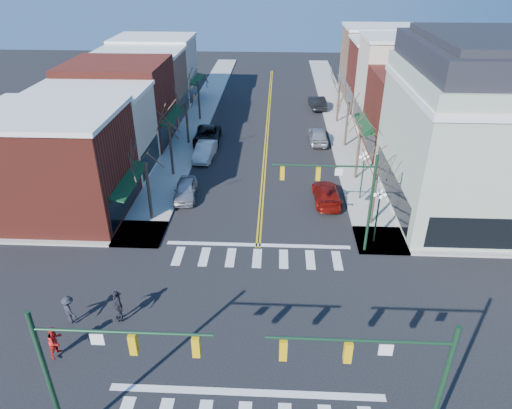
# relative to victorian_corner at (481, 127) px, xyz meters

# --- Properties ---
(ground) EXTENTS (160.00, 160.00, 0.00)m
(ground) POSITION_rel_victorian_corner_xyz_m (-16.50, -14.50, -6.66)
(ground) COLOR black
(ground) RESTS_ON ground
(sidewalk_left) EXTENTS (3.50, 70.00, 0.15)m
(sidewalk_left) POSITION_rel_victorian_corner_xyz_m (-25.25, 5.50, -6.58)
(sidewalk_left) COLOR #9E9B93
(sidewalk_left) RESTS_ON ground
(sidewalk_right) EXTENTS (3.50, 70.00, 0.15)m
(sidewalk_right) POSITION_rel_victorian_corner_xyz_m (-7.75, 5.50, -6.58)
(sidewalk_right) COLOR #9E9B93
(sidewalk_right) RESTS_ON ground
(bldg_left_brick_a) EXTENTS (10.00, 8.50, 8.00)m
(bldg_left_brick_a) POSITION_rel_victorian_corner_xyz_m (-32.00, -2.75, -2.66)
(bldg_left_brick_a) COLOR maroon
(bldg_left_brick_a) RESTS_ON ground
(bldg_left_stucco_a) EXTENTS (10.00, 7.00, 7.50)m
(bldg_left_stucco_a) POSITION_rel_victorian_corner_xyz_m (-32.00, 5.00, -2.91)
(bldg_left_stucco_a) COLOR beige
(bldg_left_stucco_a) RESTS_ON ground
(bldg_left_brick_b) EXTENTS (10.00, 9.00, 8.50)m
(bldg_left_brick_b) POSITION_rel_victorian_corner_xyz_m (-32.00, 13.00, -2.41)
(bldg_left_brick_b) COLOR maroon
(bldg_left_brick_b) RESTS_ON ground
(bldg_left_tan) EXTENTS (10.00, 7.50, 7.80)m
(bldg_left_tan) POSITION_rel_victorian_corner_xyz_m (-32.00, 21.25, -2.76)
(bldg_left_tan) COLOR #9D7256
(bldg_left_tan) RESTS_ON ground
(bldg_left_stucco_b) EXTENTS (10.00, 8.00, 8.20)m
(bldg_left_stucco_b) POSITION_rel_victorian_corner_xyz_m (-32.00, 29.00, -2.56)
(bldg_left_stucco_b) COLOR beige
(bldg_left_stucco_b) RESTS_ON ground
(bldg_right_brick_a) EXTENTS (10.00, 8.50, 8.00)m
(bldg_right_brick_a) POSITION_rel_victorian_corner_xyz_m (-1.00, 11.25, -2.66)
(bldg_right_brick_a) COLOR maroon
(bldg_right_brick_a) RESTS_ON ground
(bldg_right_stucco) EXTENTS (10.00, 7.00, 10.00)m
(bldg_right_stucco) POSITION_rel_victorian_corner_xyz_m (-1.00, 19.00, -1.66)
(bldg_right_stucco) COLOR beige
(bldg_right_stucco) RESTS_ON ground
(bldg_right_brick_b) EXTENTS (10.00, 8.00, 8.50)m
(bldg_right_brick_b) POSITION_rel_victorian_corner_xyz_m (-1.00, 26.50, -2.41)
(bldg_right_brick_b) COLOR maroon
(bldg_right_brick_b) RESTS_ON ground
(bldg_right_tan) EXTENTS (10.00, 8.00, 9.00)m
(bldg_right_tan) POSITION_rel_victorian_corner_xyz_m (-1.00, 34.50, -2.16)
(bldg_right_tan) COLOR #9D7256
(bldg_right_tan) RESTS_ON ground
(victorian_corner) EXTENTS (12.25, 14.25, 13.30)m
(victorian_corner) POSITION_rel_victorian_corner_xyz_m (0.00, 0.00, 0.00)
(victorian_corner) COLOR #A3B29A
(victorian_corner) RESTS_ON ground
(traffic_mast_near_left) EXTENTS (6.60, 0.28, 7.20)m
(traffic_mast_near_left) POSITION_rel_victorian_corner_xyz_m (-22.05, -21.90, -1.95)
(traffic_mast_near_left) COLOR #14331E
(traffic_mast_near_left) RESTS_ON ground
(traffic_mast_near_right) EXTENTS (6.60, 0.28, 7.20)m
(traffic_mast_near_right) POSITION_rel_victorian_corner_xyz_m (-10.95, -21.90, -1.95)
(traffic_mast_near_right) COLOR #14331E
(traffic_mast_near_right) RESTS_ON ground
(traffic_mast_far_right) EXTENTS (6.60, 0.28, 7.20)m
(traffic_mast_far_right) POSITION_rel_victorian_corner_xyz_m (-10.95, -7.10, -1.95)
(traffic_mast_far_right) COLOR #14331E
(traffic_mast_far_right) RESTS_ON ground
(lamppost_corner) EXTENTS (0.36, 0.36, 4.33)m
(lamppost_corner) POSITION_rel_victorian_corner_xyz_m (-8.30, -6.00, -3.70)
(lamppost_corner) COLOR #14331E
(lamppost_corner) RESTS_ON ground
(lamppost_midblock) EXTENTS (0.36, 0.36, 4.33)m
(lamppost_midblock) POSITION_rel_victorian_corner_xyz_m (-8.30, 0.50, -3.70)
(lamppost_midblock) COLOR #14331E
(lamppost_midblock) RESTS_ON ground
(tree_left_a) EXTENTS (0.24, 0.24, 4.76)m
(tree_left_a) POSITION_rel_victorian_corner_xyz_m (-24.90, -3.50, -4.28)
(tree_left_a) COLOR #382B21
(tree_left_a) RESTS_ON ground
(tree_left_b) EXTENTS (0.24, 0.24, 5.04)m
(tree_left_b) POSITION_rel_victorian_corner_xyz_m (-24.90, 4.50, -4.14)
(tree_left_b) COLOR #382B21
(tree_left_b) RESTS_ON ground
(tree_left_c) EXTENTS (0.24, 0.24, 4.55)m
(tree_left_c) POSITION_rel_victorian_corner_xyz_m (-24.90, 12.50, -4.38)
(tree_left_c) COLOR #382B21
(tree_left_c) RESTS_ON ground
(tree_left_d) EXTENTS (0.24, 0.24, 4.90)m
(tree_left_d) POSITION_rel_victorian_corner_xyz_m (-24.90, 20.50, -4.21)
(tree_left_d) COLOR #382B21
(tree_left_d) RESTS_ON ground
(tree_right_a) EXTENTS (0.24, 0.24, 4.62)m
(tree_right_a) POSITION_rel_victorian_corner_xyz_m (-8.10, -3.50, -4.35)
(tree_right_a) COLOR #382B21
(tree_right_a) RESTS_ON ground
(tree_right_b) EXTENTS (0.24, 0.24, 5.18)m
(tree_right_b) POSITION_rel_victorian_corner_xyz_m (-8.10, 4.50, -4.07)
(tree_right_b) COLOR #382B21
(tree_right_b) RESTS_ON ground
(tree_right_c) EXTENTS (0.24, 0.24, 4.83)m
(tree_right_c) POSITION_rel_victorian_corner_xyz_m (-8.10, 12.50, -4.24)
(tree_right_c) COLOR #382B21
(tree_right_c) RESTS_ON ground
(tree_right_d) EXTENTS (0.24, 0.24, 4.97)m
(tree_right_d) POSITION_rel_victorian_corner_xyz_m (-8.10, 20.50, -4.17)
(tree_right_d) COLOR #382B21
(tree_right_d) RESTS_ON ground
(car_left_near) EXTENTS (2.12, 4.54, 1.50)m
(car_left_near) POSITION_rel_victorian_corner_xyz_m (-22.90, 0.18, -5.90)
(car_left_near) COLOR #AEAEB3
(car_left_near) RESTS_ON ground
(car_left_mid) EXTENTS (2.01, 4.92, 1.59)m
(car_left_mid) POSITION_rel_victorian_corner_xyz_m (-22.52, 8.61, -5.86)
(car_left_mid) COLOR silver
(car_left_mid) RESTS_ON ground
(car_left_far) EXTENTS (2.85, 5.88, 1.61)m
(car_left_far) POSITION_rel_victorian_corner_xyz_m (-22.90, 13.05, -5.85)
(car_left_far) COLOR black
(car_left_far) RESTS_ON ground
(car_right_near) EXTENTS (2.25, 5.20, 1.49)m
(car_right_near) POSITION_rel_victorian_corner_xyz_m (-11.13, 0.01, -5.91)
(car_right_near) COLOR maroon
(car_right_near) RESTS_ON ground
(car_right_mid) EXTENTS (2.09, 5.01, 1.70)m
(car_right_mid) POSITION_rel_victorian_corner_xyz_m (-10.92, 13.58, -5.81)
(car_right_mid) COLOR #B5B5BA
(car_right_mid) RESTS_ON ground
(car_right_far) EXTENTS (2.24, 5.15, 1.65)m
(car_right_far) POSITION_rel_victorian_corner_xyz_m (-10.10, 26.11, -5.83)
(car_right_far) COLOR black
(car_right_far) RESTS_ON ground
(pedestrian_red_b) EXTENTS (0.89, 1.02, 1.78)m
(pedestrian_red_b) POSITION_rel_victorian_corner_xyz_m (-26.24, -17.35, -5.62)
(pedestrian_red_b) COLOR red
(pedestrian_red_b) RESTS_ON sidewalk_left
(pedestrian_dark_a) EXTENTS (1.10, 1.19, 1.96)m
(pedestrian_dark_a) POSITION_rel_victorian_corner_xyz_m (-23.91, -14.66, -5.53)
(pedestrian_dark_a) COLOR black
(pedestrian_dark_a) RESTS_ON sidewalk_left
(pedestrian_dark_b) EXTENTS (1.28, 1.22, 1.74)m
(pedestrian_dark_b) POSITION_rel_victorian_corner_xyz_m (-26.50, -15.02, -5.64)
(pedestrian_dark_b) COLOR black
(pedestrian_dark_b) RESTS_ON sidewalk_left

